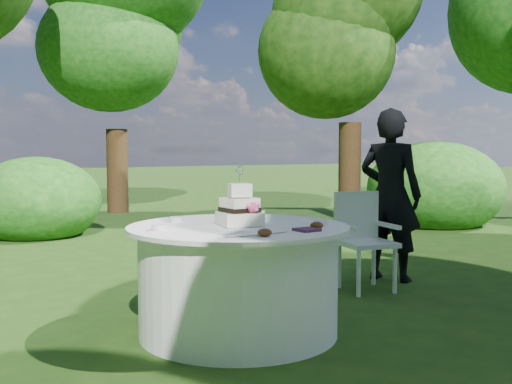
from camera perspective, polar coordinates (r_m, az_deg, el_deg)
ground at (r=4.38m, az=-1.68°, el=-13.24°), size 80.00×80.00×0.00m
napkins at (r=3.93m, az=4.85°, el=-3.60°), size 0.14×0.14×0.02m
feather_plume at (r=3.75m, az=0.09°, el=-4.00°), size 0.48×0.07×0.01m
guest at (r=6.09m, az=12.66°, el=-0.27°), size 0.63×0.74×1.71m
table at (r=4.28m, az=-1.69°, el=-8.27°), size 1.56×1.56×0.77m
cake at (r=4.19m, az=-1.54°, el=-1.68°), size 0.33×0.33×0.42m
chair at (r=5.69m, az=10.09°, el=-3.92°), size 0.56×0.55×0.91m
votives at (r=4.35m, az=-2.50°, el=-2.72°), size 1.14×0.88×0.04m
petal_cups at (r=4.16m, az=1.58°, el=-2.95°), size 0.57×1.12×0.05m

